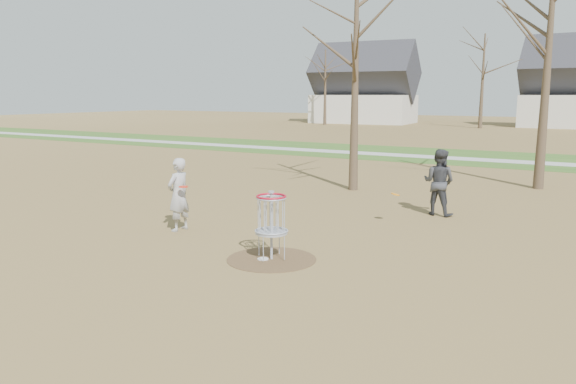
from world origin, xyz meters
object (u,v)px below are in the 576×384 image
Objects in this scene: player_standing at (178,195)px; disc_golf_basket at (271,215)px; player_throwing at (439,182)px; disc_grounded at (263,259)px.

player_standing is 3.34m from disc_golf_basket.
disc_golf_basket is at bearing 80.38° from player_throwing.
player_throwing is 6.33m from disc_grounded.
player_throwing is at bearing 137.86° from player_standing.
player_throwing is 8.22× the size of disc_grounded.
player_standing is 0.98× the size of player_throwing.
player_throwing is 6.12m from disc_golf_basket.
disc_grounded is at bearing 73.82° from player_standing.
player_throwing reaches higher than player_standing.
disc_golf_basket is (0.13, 0.12, 0.89)m from disc_grounded.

